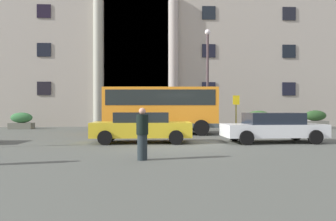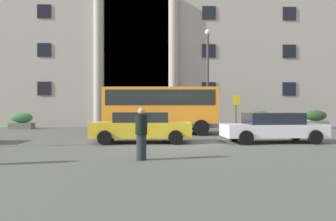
# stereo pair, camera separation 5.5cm
# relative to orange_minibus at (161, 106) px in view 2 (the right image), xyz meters

# --- Properties ---
(ground_plane) EXTENTS (80.00, 64.00, 0.12)m
(ground_plane) POSITION_rel_orange_minibus_xyz_m (0.68, -5.50, -1.72)
(ground_plane) COLOR #4D514A
(office_building_facade) EXTENTS (42.86, 9.66, 14.52)m
(office_building_facade) POSITION_rel_orange_minibus_xyz_m (0.67, 11.98, 5.60)
(office_building_facade) COLOR #A29B8E
(office_building_facade) RESTS_ON ground_plane
(orange_minibus) EXTENTS (6.76, 2.78, 2.78)m
(orange_minibus) POSITION_rel_orange_minibus_xyz_m (0.00, 0.00, 0.00)
(orange_minibus) COLOR orange
(orange_minibus) RESTS_ON ground_plane
(bus_stop_sign) EXTENTS (0.44, 0.08, 2.39)m
(bus_stop_sign) POSITION_rel_orange_minibus_xyz_m (4.92, 1.44, -0.17)
(bus_stop_sign) COLOR olive
(bus_stop_sign) RESTS_ON ground_plane
(hedge_planter_far_east) EXTENTS (1.86, 0.77, 1.36)m
(hedge_planter_far_east) POSITION_rel_orange_minibus_xyz_m (7.53, 4.89, -1.00)
(hedge_planter_far_east) COLOR slate
(hedge_planter_far_east) RESTS_ON ground_plane
(hedge_planter_west) EXTENTS (1.75, 0.77, 1.39)m
(hedge_planter_west) POSITION_rel_orange_minibus_xyz_m (11.91, 4.80, -0.99)
(hedge_planter_west) COLOR slate
(hedge_planter_west) RESTS_ON ground_plane
(hedge_planter_east) EXTENTS (1.69, 0.83, 1.23)m
(hedge_planter_east) POSITION_rel_orange_minibus_xyz_m (-10.41, 5.00, -1.06)
(hedge_planter_east) COLOR #646558
(hedge_planter_east) RESTS_ON ground_plane
(parked_compact_extra) EXTENTS (4.57, 2.14, 1.35)m
(parked_compact_extra) POSITION_rel_orange_minibus_xyz_m (5.02, -4.82, -0.96)
(parked_compact_extra) COLOR white
(parked_compact_extra) RESTS_ON ground_plane
(parked_coupe_end) EXTENTS (4.44, 2.02, 1.37)m
(parked_coupe_end) POSITION_rel_orange_minibus_xyz_m (-0.94, -4.69, -0.94)
(parked_coupe_end) COLOR gold
(parked_coupe_end) RESTS_ON ground_plane
(motorcycle_near_kerb) EXTENTS (1.98, 0.55, 0.89)m
(motorcycle_near_kerb) POSITION_rel_orange_minibus_xyz_m (-1.60, -2.28, -1.20)
(motorcycle_near_kerb) COLOR black
(motorcycle_near_kerb) RESTS_ON ground_plane
(scooter_by_planter) EXTENTS (1.96, 0.63, 0.89)m
(scooter_by_planter) POSITION_rel_orange_minibus_xyz_m (7.32, -2.20, -1.20)
(scooter_by_planter) COLOR black
(scooter_by_planter) RESTS_ON ground_plane
(pedestrian_child_trailing) EXTENTS (0.36, 0.36, 1.57)m
(pedestrian_child_trailing) POSITION_rel_orange_minibus_xyz_m (-0.67, -9.46, -0.87)
(pedestrian_child_trailing) COLOR #1D2528
(pedestrian_child_trailing) RESTS_ON ground_plane
(lamppost_plaza_centre) EXTENTS (0.40, 0.40, 7.19)m
(lamppost_plaza_centre) POSITION_rel_orange_minibus_xyz_m (3.37, 3.47, 2.55)
(lamppost_plaza_centre) COLOR #3F3134
(lamppost_plaza_centre) RESTS_ON ground_plane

